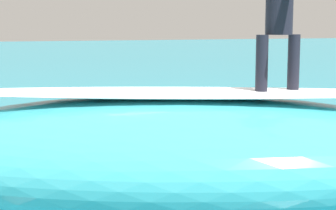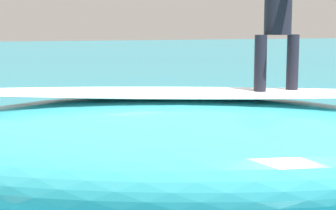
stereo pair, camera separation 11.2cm
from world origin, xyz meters
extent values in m
plane|color=teal|center=(0.00, 0.00, 0.00)|extent=(120.00, 120.00, 0.00)
ellipsoid|color=teal|center=(0.39, 1.70, 0.80)|extent=(8.22, 5.30, 1.60)
ellipsoid|color=white|center=(0.39, 1.70, 1.64)|extent=(6.51, 2.98, 0.08)
ellipsoid|color=#33B2D1|center=(-0.83, 2.08, 1.63)|extent=(1.99, 0.75, 0.06)
cylinder|color=black|center=(-0.60, 2.12, 2.02)|extent=(0.15, 0.15, 0.72)
cylinder|color=black|center=(-1.07, 2.05, 2.02)|extent=(0.15, 0.15, 0.72)
cylinder|color=black|center=(-0.83, 2.08, 2.70)|extent=(0.39, 0.39, 0.65)
ellipsoid|color=#E0563D|center=(1.03, -1.52, 0.04)|extent=(2.06, 1.57, 0.08)
cylinder|color=black|center=(1.03, -1.52, 0.22)|extent=(0.81, 0.65, 0.28)
sphere|color=tan|center=(1.44, -1.77, 0.27)|extent=(0.20, 0.20, 0.20)
cylinder|color=black|center=(0.37, -1.21, 0.14)|extent=(0.62, 0.45, 0.12)
cylinder|color=black|center=(0.46, -1.07, 0.14)|extent=(0.62, 0.45, 0.12)
camera|label=1|loc=(2.54, 8.85, 2.58)|focal=63.01mm
camera|label=2|loc=(2.44, 8.88, 2.58)|focal=63.01mm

